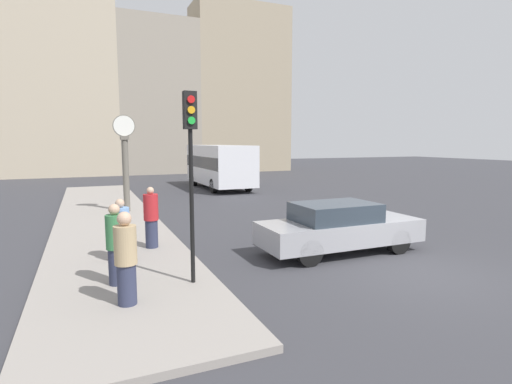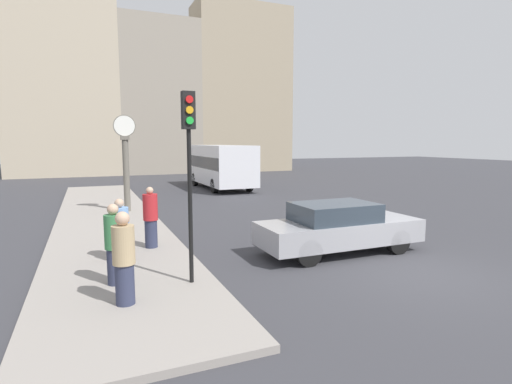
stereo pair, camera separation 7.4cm
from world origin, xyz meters
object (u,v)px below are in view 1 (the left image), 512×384
Objects in this scene: street_clock at (125,162)px; pedestrian_tan_coat at (126,259)px; pedestrian_red_top at (151,218)px; sedan_car at (339,227)px; pedestrian_green_hoodie at (116,245)px; pedestrian_blue_stripe at (121,231)px; traffic_light_near at (191,148)px; bus_distant at (219,164)px.

pedestrian_tan_coat is at bearing -95.52° from street_clock.
pedestrian_tan_coat is at bearing -105.00° from pedestrian_red_top.
pedestrian_red_top is at bearing 155.90° from sedan_car.
pedestrian_red_top reaches higher than pedestrian_green_hoodie.
street_clock is 2.63× the size of pedestrian_blue_stripe.
pedestrian_tan_coat is (-1.41, -0.66, -1.99)m from traffic_light_near.
pedestrian_blue_stripe is 0.91× the size of pedestrian_tan_coat.
bus_distant is at bearing 64.89° from pedestrian_red_top.
pedestrian_blue_stripe is at bearing 82.06° from pedestrian_green_hoodie.
pedestrian_red_top is at bearing 46.77° from pedestrian_blue_stripe.
pedestrian_blue_stripe is 1.31m from pedestrian_red_top.
sedan_car is 5.87m from pedestrian_blue_stripe.
sedan_car is 16.65m from bus_distant.
traffic_light_near is 9.88m from street_clock.
traffic_light_near is at bearing -83.71° from pedestrian_red_top.
street_clock is 2.38× the size of pedestrian_tan_coat.
sedan_car is at bearing 13.76° from traffic_light_near.
traffic_light_near is 3.36m from pedestrian_blue_stripe.
traffic_light_near is 2.53m from pedestrian_tan_coat.
bus_distant is 4.36× the size of pedestrian_red_top.
pedestrian_red_top is (-0.36, 3.27, -2.00)m from traffic_light_near.
bus_distant reaches higher than pedestrian_tan_coat.
street_clock is at bearing 83.50° from pedestrian_blue_stripe.
bus_distant is (1.88, 16.52, 0.92)m from sedan_car.
pedestrian_tan_coat is 4.06m from pedestrian_red_top.
pedestrian_green_hoodie is at bearing 94.51° from pedestrian_tan_coat.
traffic_light_near is at bearing -19.08° from pedestrian_green_hoodie.
sedan_car is 6.16m from pedestrian_tan_coat.
traffic_light_near is 2.31× the size of pedestrian_red_top.
sedan_car is at bearing -96.50° from bus_distant.
bus_distant is 19.88m from pedestrian_tan_coat.
bus_distant is 10.32m from street_clock.
pedestrian_blue_stripe is 2.98m from pedestrian_tan_coat.
bus_distant is 1.83× the size of street_clock.
pedestrian_red_top is at bearing 75.00° from pedestrian_tan_coat.
pedestrian_red_top is (0.04, -6.59, -1.29)m from street_clock.
traffic_light_near reaches higher than sedan_car.
pedestrian_green_hoodie is at bearing -112.64° from pedestrian_red_top.
sedan_car is 0.62× the size of bus_distant.
street_clock is (-0.40, 9.85, -0.70)m from traffic_light_near.
bus_distant is 18.78m from traffic_light_near.
street_clock is at bearing 92.30° from traffic_light_near.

